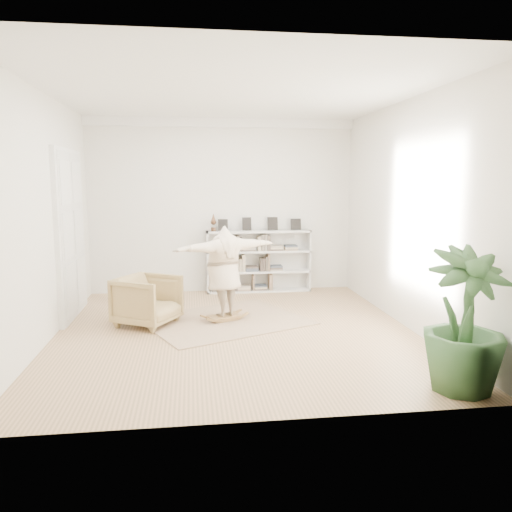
{
  "coord_description": "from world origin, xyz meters",
  "views": [
    {
      "loc": [
        -0.66,
        -7.52,
        2.3
      ],
      "look_at": [
        0.38,
        0.4,
        1.12
      ],
      "focal_mm": 35.0,
      "sensor_mm": 36.0,
      "label": 1
    }
  ],
  "objects_px": {
    "bookshelf": "(258,262)",
    "person": "(224,269)",
    "armchair": "(148,300)",
    "houseplant": "(464,320)",
    "rocker_board": "(224,317)"
  },
  "relations": [
    {
      "from": "bookshelf",
      "to": "person",
      "type": "xyz_separation_m",
      "value": [
        -0.88,
        -2.22,
        0.25
      ]
    },
    {
      "from": "armchair",
      "to": "person",
      "type": "relative_size",
      "value": 0.48
    },
    {
      "from": "bookshelf",
      "to": "houseplant",
      "type": "relative_size",
      "value": 1.37
    },
    {
      "from": "bookshelf",
      "to": "houseplant",
      "type": "bearing_deg",
      "value": -73.83
    },
    {
      "from": "rocker_board",
      "to": "person",
      "type": "xyz_separation_m",
      "value": [
        -0.0,
        0.0,
        0.82
      ]
    },
    {
      "from": "rocker_board",
      "to": "houseplant",
      "type": "distance_m",
      "value": 4.04
    },
    {
      "from": "armchair",
      "to": "houseplant",
      "type": "height_order",
      "value": "houseplant"
    },
    {
      "from": "bookshelf",
      "to": "armchair",
      "type": "distance_m",
      "value": 3.13
    },
    {
      "from": "bookshelf",
      "to": "armchair",
      "type": "relative_size",
      "value": 2.47
    },
    {
      "from": "houseplant",
      "to": "rocker_board",
      "type": "bearing_deg",
      "value": 127.69
    },
    {
      "from": "person",
      "to": "bookshelf",
      "type": "bearing_deg",
      "value": -135.74
    },
    {
      "from": "armchair",
      "to": "houseplant",
      "type": "distance_m",
      "value": 4.82
    },
    {
      "from": "armchair",
      "to": "bookshelf",
      "type": "bearing_deg",
      "value": -12.65
    },
    {
      "from": "person",
      "to": "houseplant",
      "type": "bearing_deg",
      "value": 103.49
    },
    {
      "from": "armchair",
      "to": "rocker_board",
      "type": "distance_m",
      "value": 1.3
    }
  ]
}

